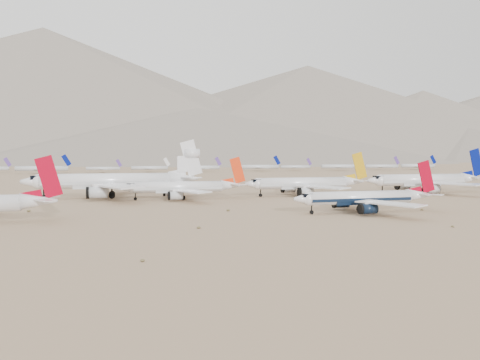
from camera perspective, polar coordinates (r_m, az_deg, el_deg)
The scene contains 10 objects.
ground at distance 131.38m, azimuth 13.10°, elevation -4.03°, with size 7000.00×7000.00×0.00m, color #8B6D50.
main_airliner at distance 135.50m, azimuth 15.11°, elevation -2.13°, with size 41.49×40.53×14.64m.
row2_navy_widebody at distance 214.71m, azimuth 21.79°, elevation -0.03°, with size 54.04×52.85×19.23m.
row2_gold_tail at distance 186.32m, azimuth 8.19°, elevation -0.42°, with size 48.97×47.89×17.44m.
row2_orange_tail at distance 171.05m, azimuth -6.92°, elevation -0.90°, with size 43.47×42.52×15.51m.
row2_white_trijet at distance 182.61m, azimuth -14.85°, elevation -0.07°, with size 62.84×61.42×22.27m.
distant_storage_row at distance 461.11m, azimuth -4.91°, elevation 1.56°, with size 568.35×63.19×14.83m.
mountain_range at distance 1776.43m, azimuth -10.84°, elevation 8.58°, with size 7354.00×3024.00×470.00m.
foothills at distance 1350.85m, azimuth 10.82°, elevation 5.12°, with size 4637.50×1395.00×155.00m.
desert_scrub at distance 107.96m, azimuth 22.03°, elevation -5.54°, with size 261.14×121.67×0.63m.
Camera 1 is at (-61.67, -114.91, 15.91)m, focal length 35.00 mm.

